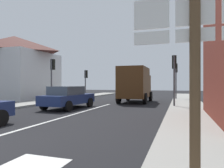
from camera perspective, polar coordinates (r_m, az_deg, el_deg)
ground_plane at (r=14.95m, az=-3.13°, el=-6.22°), size 80.00×80.00×0.00m
sidewalk_right at (r=11.98m, az=20.66°, el=-7.43°), size 2.41×44.00×0.14m
sidewalk_left at (r=16.43m, az=-25.53°, el=-5.41°), size 2.41×44.00×0.14m
lane_centre_stripe at (r=11.34m, az=-10.51°, el=-8.18°), size 0.16×12.00×0.01m
clapboard_house_left at (r=25.78m, az=-25.10°, el=4.24°), size 8.22×8.24×6.98m
sedan_far at (r=14.08m, az=-11.95°, el=-3.50°), size 2.18×4.30×1.47m
delivery_truck at (r=18.52m, az=6.34°, el=0.09°), size 2.50×5.01×3.05m
route_sign_post at (r=3.02m, az=21.69°, el=7.31°), size 1.66×0.14×3.20m
traffic_light_near_right at (r=14.95m, az=16.64°, el=3.96°), size 0.30×0.49×3.58m
traffic_light_near_left at (r=18.58m, az=-15.97°, el=3.56°), size 0.30×0.49×3.75m
traffic_light_far_right at (r=22.36m, az=17.09°, el=2.89°), size 0.30×0.49×3.71m
traffic_light_far_left at (r=24.40m, az=-7.15°, el=1.79°), size 0.30×0.49×3.22m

